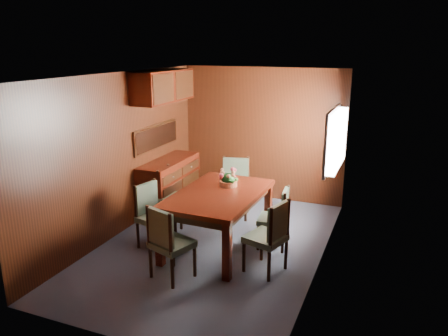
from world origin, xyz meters
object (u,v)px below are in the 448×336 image
at_px(chair_right_near, 271,233).
at_px(chair_head, 167,240).
at_px(chair_left_near, 152,211).
at_px(flower_centerpiece, 228,177).
at_px(dining_table, 218,200).
at_px(sideboard, 170,185).

xyz_separation_m(chair_right_near, chair_head, (-1.10, -0.63, -0.00)).
relative_size(chair_left_near, flower_centerpiece, 3.38).
bearing_deg(dining_table, chair_head, -100.32).
height_order(dining_table, chair_head, chair_head).
distance_m(chair_left_near, flower_centerpiece, 1.18).
relative_size(chair_left_near, chair_head, 0.98).
distance_m(chair_right_near, chair_head, 1.27).
bearing_deg(chair_left_near, sideboard, -148.42).
bearing_deg(chair_left_near, dining_table, 122.02).
bearing_deg(chair_right_near, chair_left_near, 102.97).
relative_size(dining_table, chair_left_near, 1.90).
height_order(sideboard, chair_left_near, chair_left_near).
relative_size(chair_right_near, chair_head, 1.01).
xyz_separation_m(sideboard, chair_left_near, (0.44, -1.31, 0.07)).
xyz_separation_m(dining_table, chair_right_near, (0.88, -0.43, -0.17)).
bearing_deg(sideboard, chair_right_near, -32.86).
height_order(dining_table, chair_left_near, chair_left_near).
distance_m(chair_right_near, flower_centerpiece, 1.20).
bearing_deg(sideboard, dining_table, -36.93).
xyz_separation_m(sideboard, chair_head, (1.11, -2.06, 0.08)).
relative_size(sideboard, chair_right_near, 1.46).
height_order(chair_left_near, flower_centerpiece, flower_centerpiece).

